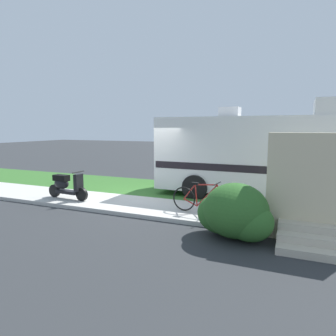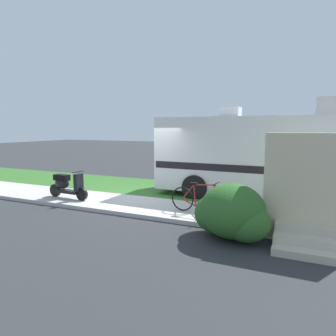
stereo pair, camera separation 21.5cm
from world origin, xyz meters
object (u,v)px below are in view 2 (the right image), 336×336
at_px(motorhome_rv, 262,154).
at_px(scooter, 66,185).
at_px(bottle_green, 261,220).
at_px(bicycle, 200,200).
at_px(pickup_truck_near, 298,161).
at_px(pickup_truck_far, 247,153).

height_order(motorhome_rv, scooter, motorhome_rv).
distance_m(scooter, bottle_green, 6.41).
distance_m(bicycle, pickup_truck_near, 7.97).
bearing_deg(motorhome_rv, bicycle, -112.96).
bearing_deg(bicycle, pickup_truck_far, 93.24).
bearing_deg(motorhome_rv, pickup_truck_far, 102.96).
distance_m(scooter, pickup_truck_near, 10.46).
height_order(pickup_truck_near, pickup_truck_far, pickup_truck_near).
relative_size(scooter, bottle_green, 7.37).
xyz_separation_m(motorhome_rv, bottle_green, (0.42, -3.23, -1.39)).
height_order(bicycle, bottle_green, bicycle).
height_order(scooter, pickup_truck_near, pickup_truck_near).
distance_m(motorhome_rv, pickup_truck_near, 4.79).
bearing_deg(bicycle, scooter, -178.62).
xyz_separation_m(pickup_truck_near, pickup_truck_far, (-2.98, 3.65, -0.01)).
xyz_separation_m(motorhome_rv, pickup_truck_near, (1.08, 4.62, -0.65)).
bearing_deg(bicycle, pickup_truck_near, 72.85).
bearing_deg(bicycle, motorhome_rv, 67.04).
distance_m(motorhome_rv, bicycle, 3.42).
xyz_separation_m(motorhome_rv, scooter, (-5.97, -3.10, -1.03)).
bearing_deg(pickup_truck_near, bicycle, -107.15).
xyz_separation_m(scooter, bottle_green, (6.39, -0.13, -0.36)).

